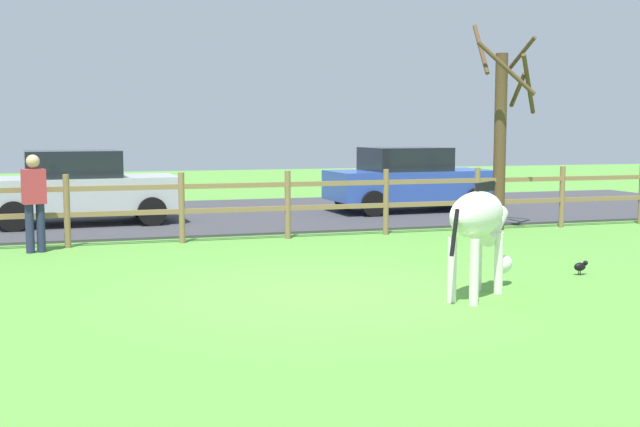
# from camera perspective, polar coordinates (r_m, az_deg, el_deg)

# --- Properties ---
(ground_plane) EXTENTS (60.00, 60.00, 0.00)m
(ground_plane) POSITION_cam_1_polar(r_m,az_deg,el_deg) (10.23, 0.08, -5.65)
(ground_plane) COLOR #549338
(parking_asphalt) EXTENTS (28.00, 7.40, 0.05)m
(parking_asphalt) POSITION_cam_1_polar(r_m,az_deg,el_deg) (19.21, -8.14, -0.13)
(parking_asphalt) COLOR #38383D
(parking_asphalt) RESTS_ON ground_plane
(paddock_fence) EXTENTS (21.91, 0.11, 1.28)m
(paddock_fence) POSITION_cam_1_polar(r_m,az_deg,el_deg) (14.91, -5.99, 0.85)
(paddock_fence) COLOR olive
(paddock_fence) RESTS_ON ground_plane
(bare_tree) EXTENTS (1.58, 1.37, 4.18)m
(bare_tree) POSITION_cam_1_polar(r_m,az_deg,el_deg) (16.79, 12.74, 5.83)
(bare_tree) COLOR #513A23
(bare_tree) RESTS_ON ground_plane
(zebra) EXTENTS (1.59, 1.41, 1.41)m
(zebra) POSITION_cam_1_polar(r_m,az_deg,el_deg) (10.05, 11.22, -0.62)
(zebra) COLOR white
(zebra) RESTS_ON ground_plane
(crow_on_grass) EXTENTS (0.21, 0.10, 0.20)m
(crow_on_grass) POSITION_cam_1_polar(r_m,az_deg,el_deg) (12.02, 17.96, -3.57)
(crow_on_grass) COLOR black
(crow_on_grass) RESTS_ON ground_plane
(parked_car_blue) EXTENTS (4.07, 2.03, 1.56)m
(parked_car_blue) POSITION_cam_1_polar(r_m,az_deg,el_deg) (19.83, 6.30, 2.46)
(parked_car_blue) COLOR #2D4CAD
(parked_car_blue) RESTS_ON parking_asphalt
(parked_car_silver) EXTENTS (4.10, 2.09, 1.56)m
(parked_car_silver) POSITION_cam_1_polar(r_m,az_deg,el_deg) (17.76, -16.69, 1.83)
(parked_car_silver) COLOR #B7BABF
(parked_car_silver) RESTS_ON parking_asphalt
(visitor_near_fence) EXTENTS (0.41, 0.31, 1.64)m
(visitor_near_fence) POSITION_cam_1_polar(r_m,az_deg,el_deg) (14.21, -19.57, 0.99)
(visitor_near_fence) COLOR #232847
(visitor_near_fence) RESTS_ON ground_plane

